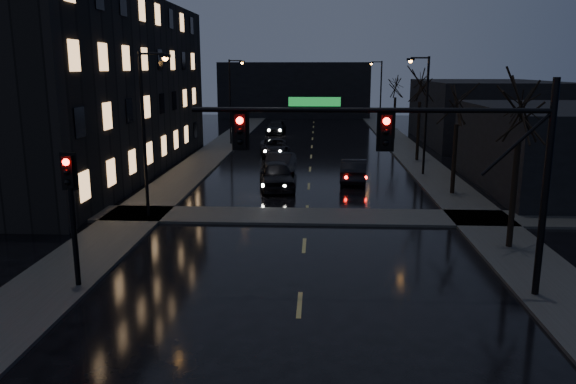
# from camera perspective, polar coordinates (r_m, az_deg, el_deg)

# --- Properties ---
(sidewalk_left) EXTENTS (3.00, 140.00, 0.12)m
(sidewalk_left) POSITION_cam_1_polar(r_m,az_deg,el_deg) (44.91, -8.61, 3.15)
(sidewalk_left) COLOR #2D2D2B
(sidewalk_left) RESTS_ON ground
(sidewalk_right) EXTENTS (3.00, 140.00, 0.12)m
(sidewalk_right) POSITION_cam_1_polar(r_m,az_deg,el_deg) (44.72, 13.28, 2.92)
(sidewalk_right) COLOR #2D2D2B
(sidewalk_right) RESTS_ON ground
(sidewalk_cross) EXTENTS (40.00, 3.00, 0.12)m
(sidewalk_cross) POSITION_cam_1_polar(r_m,az_deg,el_deg) (27.86, 1.88, -2.48)
(sidewalk_cross) COLOR #2D2D2B
(sidewalk_cross) RESTS_ON ground
(apartment_block) EXTENTS (12.00, 30.00, 12.00)m
(apartment_block) POSITION_cam_1_polar(r_m,az_deg,el_deg) (42.01, -21.20, 9.97)
(apartment_block) COLOR black
(apartment_block) RESTS_ON ground
(commercial_right_near) EXTENTS (10.00, 14.00, 5.00)m
(commercial_right_near) POSITION_cam_1_polar(r_m,az_deg,el_deg) (37.83, 26.40, 3.98)
(commercial_right_near) COLOR black
(commercial_right_near) RESTS_ON ground
(commercial_right_far) EXTENTS (12.00, 18.00, 6.00)m
(commercial_right_far) POSITION_cam_1_polar(r_m,az_deg,el_deg) (58.92, 19.44, 7.67)
(commercial_right_far) COLOR black
(commercial_right_far) RESTS_ON ground
(far_block) EXTENTS (22.00, 10.00, 8.00)m
(far_block) POSITION_cam_1_polar(r_m,az_deg,el_deg) (86.53, 0.69, 10.37)
(far_block) COLOR black
(far_block) RESTS_ON ground
(signal_mast) EXTENTS (11.11, 0.41, 7.00)m
(signal_mast) POSITION_cam_1_polar(r_m,az_deg,el_deg) (17.88, 13.81, 4.43)
(signal_mast) COLOR black
(signal_mast) RESTS_ON ground
(signal_pole_left) EXTENTS (0.35, 0.41, 4.53)m
(signal_pole_left) POSITION_cam_1_polar(r_m,az_deg,el_deg) (19.61, -21.15, -0.88)
(signal_pole_left) COLOR black
(signal_pole_left) RESTS_ON ground
(tree_near) EXTENTS (3.52, 3.52, 8.08)m
(tree_near) POSITION_cam_1_polar(r_m,az_deg,el_deg) (23.78, 22.70, 9.03)
(tree_near) COLOR black
(tree_near) RESTS_ON ground
(tree_mid_a) EXTENTS (3.30, 3.30, 7.58)m
(tree_mid_a) POSITION_cam_1_polar(r_m,az_deg,el_deg) (33.38, 16.93, 9.52)
(tree_mid_a) COLOR black
(tree_mid_a) RESTS_ON ground
(tree_mid_b) EXTENTS (3.74, 3.74, 8.59)m
(tree_mid_b) POSITION_cam_1_polar(r_m,az_deg,el_deg) (45.10, 13.36, 11.36)
(tree_mid_b) COLOR black
(tree_mid_b) RESTS_ON ground
(tree_far) EXTENTS (3.43, 3.43, 7.88)m
(tree_far) POSITION_cam_1_polar(r_m,az_deg,el_deg) (58.95, 10.91, 11.14)
(tree_far) COLOR black
(tree_far) RESTS_ON ground
(streetlight_l_near) EXTENTS (1.53, 0.28, 8.00)m
(streetlight_l_near) POSITION_cam_1_polar(r_m,az_deg,el_deg) (27.72, -14.06, 6.99)
(streetlight_l_near) COLOR black
(streetlight_l_near) RESTS_ON ground
(streetlight_l_far) EXTENTS (1.53, 0.28, 8.00)m
(streetlight_l_far) POSITION_cam_1_polar(r_m,az_deg,el_deg) (54.07, -5.68, 9.83)
(streetlight_l_far) COLOR black
(streetlight_l_far) RESTS_ON ground
(streetlight_r_mid) EXTENTS (1.53, 0.28, 8.00)m
(streetlight_r_mid) POSITION_cam_1_polar(r_m,az_deg,el_deg) (39.13, 13.58, 8.53)
(streetlight_r_mid) COLOR black
(streetlight_r_mid) RESTS_ON ground
(streetlight_r_far) EXTENTS (1.53, 0.28, 8.00)m
(streetlight_r_far) POSITION_cam_1_polar(r_m,az_deg,el_deg) (66.83, 9.23, 10.24)
(streetlight_r_far) COLOR black
(streetlight_r_far) RESTS_ON ground
(oncoming_car_a) EXTENTS (2.67, 5.25, 1.71)m
(oncoming_car_a) POSITION_cam_1_polar(r_m,az_deg,el_deg) (34.30, -1.17, 1.75)
(oncoming_car_a) COLOR black
(oncoming_car_a) RESTS_ON ground
(oncoming_car_b) EXTENTS (2.18, 4.98, 1.59)m
(oncoming_car_b) POSITION_cam_1_polar(r_m,az_deg,el_deg) (38.00, -0.88, 2.72)
(oncoming_car_b) COLOR black
(oncoming_car_b) RESTS_ON ground
(oncoming_car_c) EXTENTS (2.97, 5.28, 1.39)m
(oncoming_car_c) POSITION_cam_1_polar(r_m,az_deg,el_deg) (47.54, -1.36, 4.58)
(oncoming_car_c) COLOR black
(oncoming_car_c) RESTS_ON ground
(oncoming_car_d) EXTENTS (2.21, 4.94, 1.41)m
(oncoming_car_d) POSITION_cam_1_polar(r_m,az_deg,el_deg) (63.20, -1.25, 6.57)
(oncoming_car_d) COLOR black
(oncoming_car_d) RESTS_ON ground
(lead_car) EXTENTS (1.97, 4.70, 1.51)m
(lead_car) POSITION_cam_1_polar(r_m,az_deg,el_deg) (36.68, 6.69, 2.21)
(lead_car) COLOR black
(lead_car) RESTS_ON ground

